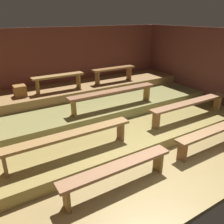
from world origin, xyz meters
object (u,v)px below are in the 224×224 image
bench_lower_left (69,137)px  bench_upper_left (58,78)px  bench_middle_center (113,93)px  bench_floor_left (118,169)px  bench_floor_right (212,133)px  bench_upper_right (114,71)px  bench_lower_right (191,104)px  wooden_crate_upper (20,91)px

bench_lower_left → bench_upper_left: (0.69, 2.34, 0.44)m
bench_middle_center → bench_lower_left: bearing=-145.5°
bench_upper_left → bench_floor_left: bearing=-95.1°
bench_floor_right → bench_floor_left: bearing=180.0°
bench_floor_right → bench_upper_right: (-0.29, 3.27, 0.68)m
bench_floor_left → bench_lower_right: 2.85m
bench_floor_right → wooden_crate_upper: 4.49m
wooden_crate_upper → bench_lower_left: bearing=-83.3°
bench_floor_left → bench_upper_left: bearing=84.9°
bench_upper_right → wooden_crate_upper: bench_upper_right is taller
bench_floor_right → wooden_crate_upper: size_ratio=6.96×
bench_upper_right → bench_floor_right: bearing=-84.9°
bench_floor_left → bench_lower_right: bench_lower_right is taller
bench_upper_right → bench_lower_right: bearing=-73.7°
bench_lower_left → bench_upper_right: bearing=44.4°
bench_floor_right → bench_middle_center: bearing=118.4°
bench_floor_right → bench_upper_left: (-2.00, 3.27, 0.68)m
bench_lower_left → bench_middle_center: bench_middle_center is taller
bench_floor_right → bench_middle_center: bench_middle_center is taller
bench_floor_right → bench_middle_center: 2.35m
bench_lower_left → wooden_crate_upper: wooden_crate_upper is taller
bench_floor_left → bench_upper_left: size_ratio=1.43×
bench_middle_center → bench_upper_left: bench_upper_left is taller
bench_floor_left → wooden_crate_upper: 3.44m
bench_floor_right → wooden_crate_upper: (-2.96, 3.34, 0.48)m
bench_floor_right → bench_lower_right: bench_lower_right is taller
bench_floor_right → bench_lower_left: bearing=160.8°
bench_floor_right → bench_lower_left: (-2.68, 0.93, 0.24)m
bench_lower_right → wooden_crate_upper: (-3.36, 2.40, 0.24)m
bench_lower_right → wooden_crate_upper: bearing=144.4°
bench_floor_left → bench_floor_right: 2.29m
bench_floor_right → bench_upper_right: 3.35m
bench_floor_left → bench_upper_left: 3.35m
bench_upper_left → bench_lower_left: bearing=-106.3°
bench_floor_left → bench_lower_left: bearing=112.7°
bench_floor_left → bench_lower_left: bench_lower_left is taller
bench_lower_left → bench_upper_left: 2.48m
bench_floor_left → bench_upper_right: size_ratio=1.43×
bench_floor_right → bench_lower_right: 1.04m
bench_floor_left → bench_lower_left: 1.04m
bench_middle_center → wooden_crate_upper: (-1.87, 1.31, 0.01)m
bench_floor_right → bench_lower_left: size_ratio=0.81×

